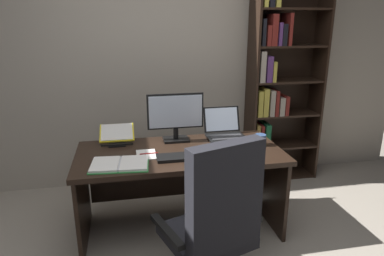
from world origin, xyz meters
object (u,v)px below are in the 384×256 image
at_px(desk, 179,169).
at_px(office_chair, 214,233).
at_px(laptop, 225,131).
at_px(notepad, 146,155).
at_px(pen, 149,153).
at_px(reading_stand_with_book, 117,134).
at_px(coffee_mug, 260,140).
at_px(bookshelf, 277,85).
at_px(monitor, 176,117).
at_px(keyboard, 184,157).
at_px(open_binder, 120,164).
at_px(computer_mouse, 222,153).

bearing_deg(desk, office_chair, -84.28).
xyz_separation_m(laptop, notepad, (-0.73, -0.31, -0.05)).
bearing_deg(pen, reading_stand_with_book, 122.93).
bearing_deg(desk, coffee_mug, -5.94).
xyz_separation_m(desk, laptop, (0.45, 0.20, 0.24)).
height_order(desk, bookshelf, bookshelf).
height_order(desk, monitor, monitor).
distance_m(monitor, keyboard, 0.46).
bearing_deg(coffee_mug, keyboard, -166.42).
xyz_separation_m(open_binder, notepad, (0.20, 0.17, -0.01)).
distance_m(open_binder, notepad, 0.26).
bearing_deg(reading_stand_with_book, pen, -57.07).
relative_size(computer_mouse, coffee_mug, 1.12).
bearing_deg(notepad, reading_stand_with_book, 120.73).
distance_m(office_chair, open_binder, 0.84).
distance_m(desk, bookshelf, 1.52).
distance_m(computer_mouse, pen, 0.57).
distance_m(desk, reading_stand_with_book, 0.61).
height_order(bookshelf, open_binder, bookshelf).
distance_m(computer_mouse, coffee_mug, 0.41).
relative_size(keyboard, notepad, 2.00).
bearing_deg(open_binder, laptop, 32.42).
bearing_deg(monitor, office_chair, -85.65).
bearing_deg(office_chair, laptop, 52.13).
bearing_deg(keyboard, monitor, 90.00).
relative_size(office_chair, open_binder, 2.47).
relative_size(laptop, notepad, 1.60).
height_order(reading_stand_with_book, coffee_mug, reading_stand_with_book).
height_order(desk, notepad, notepad).
height_order(reading_stand_with_book, pen, reading_stand_with_book).
distance_m(desk, keyboard, 0.31).
xyz_separation_m(monitor, pen, (-0.26, -0.30, -0.20)).
distance_m(desk, computer_mouse, 0.44).
xyz_separation_m(desk, pen, (-0.25, -0.12, 0.21)).
xyz_separation_m(laptop, reading_stand_with_book, (-0.95, 0.06, 0.01)).
height_order(computer_mouse, notepad, computer_mouse).
bearing_deg(office_chair, bookshelf, 37.15).
bearing_deg(desk, bookshelf, 33.01).
relative_size(keyboard, computer_mouse, 4.04).
xyz_separation_m(bookshelf, monitor, (-1.19, -0.59, -0.13)).
xyz_separation_m(notepad, coffee_mug, (0.96, 0.05, 0.04)).
bearing_deg(office_chair, coffee_mug, 33.90).
relative_size(office_chair, notepad, 5.17).
bearing_deg(notepad, pen, 0.00).
bearing_deg(reading_stand_with_book, office_chair, -62.30).
xyz_separation_m(laptop, computer_mouse, (-0.15, -0.43, -0.03)).
xyz_separation_m(computer_mouse, coffee_mug, (0.38, 0.16, 0.03)).
xyz_separation_m(computer_mouse, notepad, (-0.58, 0.12, -0.02)).
bearing_deg(pen, computer_mouse, -11.67).
height_order(bookshelf, coffee_mug, bookshelf).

